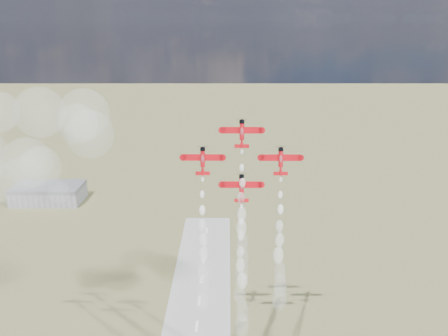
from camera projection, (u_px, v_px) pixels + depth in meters
hangar at (49, 193)px, 352.40m from camera, size 50.00×28.00×13.00m
plane_lead at (242, 133)px, 159.78m from camera, size 13.59×4.92×9.58m
plane_left at (203, 160)px, 160.64m from camera, size 13.59×4.92×9.58m
plane_right at (281, 160)px, 160.41m from camera, size 13.59×4.92×9.58m
plane_slot at (242, 188)px, 161.27m from camera, size 13.59×4.92×9.58m
smoke_trail_lead at (242, 249)px, 163.12m from camera, size 5.14×12.29×44.75m
smoke_trail_left at (203, 275)px, 164.07m from camera, size 5.41×12.25×44.31m
smoke_trail_right at (280, 275)px, 163.61m from camera, size 5.15×12.34×43.72m
smoke_trail_slot at (242, 301)px, 164.36m from camera, size 5.45×12.81×44.07m
drifted_smoke_cloud at (42, 143)px, 183.54m from camera, size 58.08×39.00×51.09m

